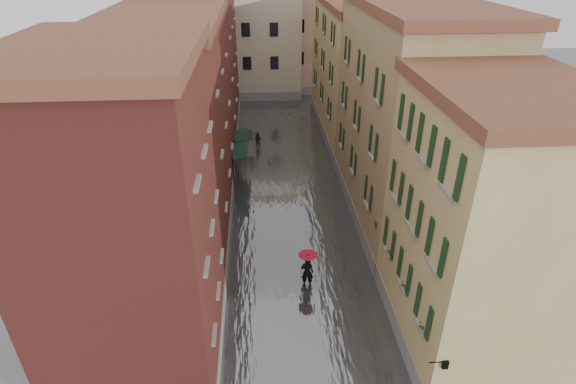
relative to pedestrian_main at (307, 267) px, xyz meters
name	(u,v)px	position (x,y,z in m)	size (l,w,h in m)	color
ground	(305,311)	(-0.29, -1.92, -1.26)	(120.00, 120.00, 0.00)	slate
floodwater	(287,186)	(-0.29, 11.08, -1.16)	(10.00, 60.00, 0.20)	#51555A
building_left_near	(131,232)	(-7.29, -3.92, 5.24)	(6.00, 8.00, 13.00)	maroon
building_left_mid	(175,132)	(-7.29, 7.08, 4.99)	(6.00, 14.00, 12.50)	#58271C
building_left_far	(199,61)	(-7.29, 22.08, 5.74)	(6.00, 16.00, 14.00)	maroon
building_right_near	(483,234)	(6.71, -3.92, 4.49)	(6.00, 8.00, 11.50)	tan
building_right_mid	(405,122)	(6.71, 7.08, 5.24)	(6.00, 14.00, 13.00)	#98855C
building_right_far	(355,72)	(6.71, 22.08, 4.49)	(6.00, 16.00, 11.50)	tan
building_end_cream	(247,37)	(-3.29, 36.08, 5.24)	(12.00, 9.00, 13.00)	beige
building_end_pink	(321,37)	(5.71, 38.08, 4.74)	(10.00, 9.00, 12.00)	#C9A68D
awning_near	(240,151)	(-3.77, 12.50, 1.22)	(1.09, 3.41, 2.80)	black
awning_far	(240,137)	(-3.78, 15.31, 1.20)	(1.09, 2.86, 2.80)	black
wall_lantern	(444,364)	(4.04, -7.92, 1.75)	(0.71, 0.22, 0.35)	black
window_planters	(399,263)	(3.83, -2.79, 2.25)	(0.59, 8.11, 0.84)	brown
pedestrian_main	(307,267)	(0.00, 0.00, 0.00)	(1.00, 1.00, 2.06)	black
pedestrian_far	(258,140)	(-2.37, 18.63, -0.52)	(0.72, 0.56, 1.48)	black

